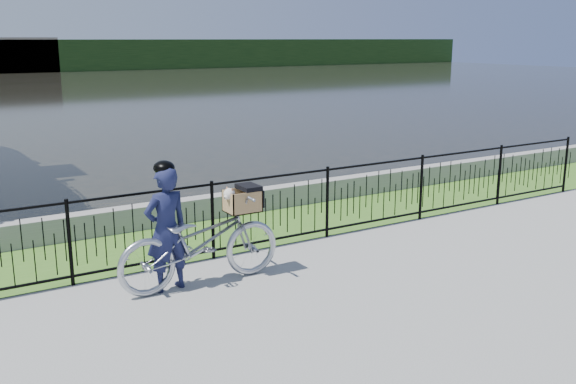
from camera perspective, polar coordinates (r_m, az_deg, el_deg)
ground at (r=8.60m, az=4.09°, el=-7.75°), size 120.00×120.00×0.00m
grass_strip at (r=10.70m, az=-4.02°, el=-3.42°), size 60.00×2.00×0.01m
quay_wall at (r=11.51m, az=-6.34°, el=-1.23°), size 60.00×0.30×0.40m
fence at (r=9.70m, az=-1.34°, el=-1.66°), size 14.00×0.06×1.15m
far_building_right at (r=65.89m, az=-22.56°, el=11.19°), size 6.00×3.00×3.20m
bicycle_rig at (r=8.30m, az=-7.73°, el=-4.34°), size 2.20×0.77×1.26m
cyclist at (r=8.13m, az=-10.78°, el=-3.08°), size 0.63×0.46×1.66m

